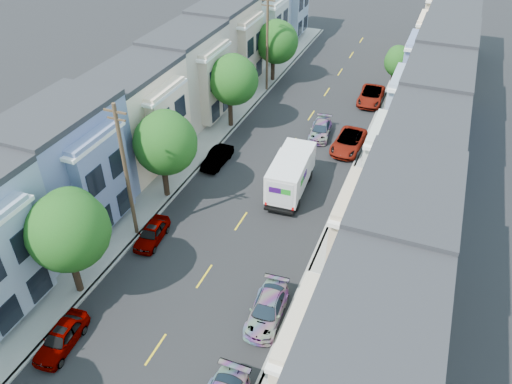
# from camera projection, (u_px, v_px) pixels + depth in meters

# --- Properties ---
(ground) EXTENTS (160.00, 160.00, 0.00)m
(ground) POSITION_uv_depth(u_px,v_px,m) (204.00, 276.00, 31.99)
(ground) COLOR black
(ground) RESTS_ON ground
(road_slab) EXTENTS (12.00, 70.00, 0.02)m
(road_slab) POSITION_uv_depth(u_px,v_px,m) (282.00, 160.00, 43.27)
(road_slab) COLOR black
(road_slab) RESTS_ON ground
(curb_left) EXTENTS (0.30, 70.00, 0.15)m
(curb_left) POSITION_uv_depth(u_px,v_px,m) (218.00, 146.00, 45.04)
(curb_left) COLOR gray
(curb_left) RESTS_ON ground
(curb_right) EXTENTS (0.30, 70.00, 0.15)m
(curb_right) POSITION_uv_depth(u_px,v_px,m) (350.00, 174.00, 41.42)
(curb_right) COLOR gray
(curb_right) RESTS_ON ground
(sidewalk_left) EXTENTS (2.60, 70.00, 0.15)m
(sidewalk_left) POSITION_uv_depth(u_px,v_px,m) (206.00, 144.00, 45.43)
(sidewalk_left) COLOR gray
(sidewalk_left) RESTS_ON ground
(sidewalk_right) EXTENTS (2.60, 70.00, 0.15)m
(sidewalk_right) POSITION_uv_depth(u_px,v_px,m) (366.00, 177.00, 41.03)
(sidewalk_right) COLOR gray
(sidewalk_right) RESTS_ON ground
(centerline) EXTENTS (0.12, 70.00, 0.01)m
(centerline) POSITION_uv_depth(u_px,v_px,m) (282.00, 160.00, 43.28)
(centerline) COLOR gold
(centerline) RESTS_ON ground
(townhouse_row_left) EXTENTS (5.00, 70.00, 8.50)m
(townhouse_row_left) POSITION_uv_depth(u_px,v_px,m) (169.00, 137.00, 46.61)
(townhouse_row_left) COLOR beige
(townhouse_row_left) RESTS_ON ground
(townhouse_row_right) EXTENTS (5.00, 70.00, 8.50)m
(townhouse_row_right) POSITION_uv_depth(u_px,v_px,m) (413.00, 188.00, 39.94)
(townhouse_row_right) COLOR beige
(townhouse_row_right) RESTS_ON ground
(tree_b) EXTENTS (4.70, 4.70, 7.33)m
(tree_b) POSITION_uv_depth(u_px,v_px,m) (67.00, 231.00, 28.01)
(tree_b) COLOR black
(tree_b) RESTS_ON ground
(tree_c) EXTENTS (4.70, 4.70, 7.18)m
(tree_c) POSITION_uv_depth(u_px,v_px,m) (164.00, 143.00, 36.16)
(tree_c) COLOR black
(tree_c) RESTS_ON ground
(tree_d) EXTENTS (4.60, 4.60, 7.12)m
(tree_d) POSITION_uv_depth(u_px,v_px,m) (232.00, 80.00, 45.36)
(tree_d) COLOR black
(tree_d) RESTS_ON ground
(tree_e) EXTENTS (4.70, 4.70, 6.89)m
(tree_e) POSITION_uv_depth(u_px,v_px,m) (276.00, 42.00, 54.34)
(tree_e) COLOR black
(tree_e) RESTS_ON ground
(tree_far_r) EXTENTS (3.10, 3.10, 5.59)m
(tree_far_r) POSITION_uv_depth(u_px,v_px,m) (398.00, 62.00, 51.00)
(tree_far_r) COLOR black
(tree_far_r) RESTS_ON ground
(utility_pole_near) EXTENTS (1.60, 0.26, 10.00)m
(utility_pole_near) POSITION_uv_depth(u_px,v_px,m) (126.00, 173.00, 32.35)
(utility_pole_near) COLOR #42301E
(utility_pole_near) RESTS_ON ground
(utility_pole_far) EXTENTS (1.60, 0.26, 10.00)m
(utility_pole_far) POSITION_uv_depth(u_px,v_px,m) (267.00, 44.00, 51.91)
(utility_pole_far) COLOR #42301E
(utility_pole_far) RESTS_ON ground
(fedex_truck) EXTENTS (2.49, 6.47, 3.10)m
(fedex_truck) POSITION_uv_depth(u_px,v_px,m) (291.00, 173.00, 38.54)
(fedex_truck) COLOR silver
(fedex_truck) RESTS_ON ground
(lead_sedan) EXTENTS (2.23, 4.37, 1.26)m
(lead_sedan) POSITION_uv_depth(u_px,v_px,m) (320.00, 130.00, 46.38)
(lead_sedan) COLOR black
(lead_sedan) RESTS_ON ground
(parked_left_b) EXTENTS (1.87, 4.10, 1.29)m
(parked_left_b) POSITION_uv_depth(u_px,v_px,m) (61.00, 338.00, 27.33)
(parked_left_b) COLOR black
(parked_left_b) RESTS_ON ground
(parked_left_c) EXTENTS (1.86, 3.97, 1.24)m
(parked_left_c) POSITION_uv_depth(u_px,v_px,m) (152.00, 234.00, 34.45)
(parked_left_c) COLOR #BCBCBC
(parked_left_c) RESTS_ON ground
(parked_left_d) EXTENTS (1.44, 3.87, 1.28)m
(parked_left_d) POSITION_uv_depth(u_px,v_px,m) (217.00, 158.00, 42.40)
(parked_left_d) COLOR #440C0C
(parked_left_d) RESTS_ON ground
(parked_right_b) EXTENTS (2.15, 4.48, 1.31)m
(parked_right_b) POSITION_uv_depth(u_px,v_px,m) (267.00, 310.00, 28.92)
(parked_right_b) COLOR white
(parked_right_b) RESTS_ON ground
(parked_right_c) EXTENTS (2.64, 5.29, 1.44)m
(parked_right_c) POSITION_uv_depth(u_px,v_px,m) (348.00, 142.00, 44.38)
(parked_right_c) COLOR black
(parked_right_c) RESTS_ON ground
(parked_right_d) EXTENTS (2.59, 5.28, 1.44)m
(parked_right_d) POSITION_uv_depth(u_px,v_px,m) (371.00, 96.00, 52.10)
(parked_right_d) COLOR black
(parked_right_d) RESTS_ON ground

